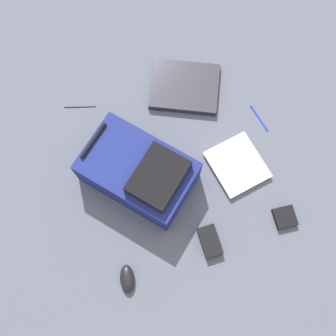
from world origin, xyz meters
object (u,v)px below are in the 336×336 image
Objects in this scene: power_brick at (210,241)px; earbud_pouch at (285,217)px; book_blue at (237,165)px; pen_black at (80,107)px; computer_mouse at (127,279)px; laptop at (185,87)px; backpack at (139,172)px; pen_blue at (259,118)px.

earbud_pouch is at bearing 5.48° from power_brick.
pen_black is at bearing 146.01° from book_blue.
computer_mouse reaches higher than earbud_pouch.
computer_mouse is 0.86× the size of power_brick.
book_blue is (0.14, -0.42, -0.00)m from laptop.
backpack is 1.38× the size of laptop.
pen_blue is 0.46m from earbud_pouch.
pen_black is (-0.08, 0.79, -0.02)m from computer_mouse.
book_blue is 3.24× the size of earbud_pouch.
computer_mouse is at bearing -168.16° from power_brick.
backpack reaches higher than pen_blue.
backpack is at bearing 151.86° from earbud_pouch.
backpack is 4.07× the size of power_brick.
earbud_pouch is at bearing -28.14° from backpack.
laptop is 2.95× the size of power_brick.
backpack is at bearing -164.16° from pen_blue.
power_brick reaches higher than laptop.
laptop is at bearing 143.58° from pen_blue.
earbud_pouch is (0.69, 0.11, -0.01)m from computer_mouse.
power_brick is at bearing -94.56° from laptop.
laptop is 0.44m from book_blue.
backpack is 1.82× the size of book_blue.
computer_mouse is at bearing -171.18° from earbud_pouch.
computer_mouse is 0.70m from earbud_pouch.
book_blue is 2.61× the size of computer_mouse.
earbud_pouch is (0.27, -0.68, -0.00)m from laptop.
pen_black is (-0.21, 0.39, -0.09)m from backpack.
power_brick reaches higher than book_blue.
power_brick is at bearing -55.50° from backpack.
computer_mouse is 0.76× the size of pen_blue.
pen_blue is at bearing 54.41° from power_brick.
pen_black is 1.01× the size of pen_blue.
laptop is 0.37m from pen_blue.
computer_mouse is at bearing -117.78° from laptop.
laptop is 0.49m from pen_black.
backpack is 3.57× the size of pen_black.
backpack is 0.43m from book_blue.
laptop is 2.62× the size of pen_blue.
power_brick is 0.88× the size of pen_black.
earbud_pouch is at bearing -68.13° from laptop.
pen_black is at bearing 117.94° from backpack.
pen_black is (-0.63, 0.42, -0.01)m from book_blue.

